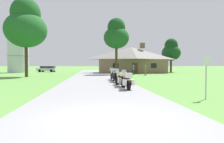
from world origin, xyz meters
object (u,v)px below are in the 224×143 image
object	(u,v)px
bystander_olive_shirt_beside_signpost	(145,70)
tree_left_near	(26,25)
motorcycle_white_farthest_in_row	(113,75)
bystander_blue_shirt_near_lodge	(133,69)
tree_by_lodge_front	(116,35)
motorcycle_orange_nearest_to_camera	(127,81)
tree_right_of_lodge	(171,51)
motorcycle_green_third_in_row	(120,77)
motorcycle_orange_fourth_in_row	(115,76)
parked_silver_suv_far_left	(47,69)
metal_signpost_roadside	(206,72)
motorcycle_yellow_second_in_row	(121,79)
metal_silo_distant	(18,54)

from	to	relation	value
bystander_olive_shirt_beside_signpost	tree_left_near	distance (m)	19.02
motorcycle_white_farthest_in_row	tree_left_near	size ratio (longest dim) A/B	0.19
bystander_blue_shirt_near_lodge	tree_by_lodge_front	distance (m)	6.70
motorcycle_orange_nearest_to_camera	tree_right_of_lodge	size ratio (longest dim) A/B	0.27
motorcycle_green_third_in_row	motorcycle_white_farthest_in_row	distance (m)	4.17
bystander_blue_shirt_near_lodge	motorcycle_orange_fourth_in_row	bearing A→B (deg)	14.28
tree_right_of_lodge	tree_by_lodge_front	xyz separation A→B (m)	(-13.90, -9.59, 1.98)
motorcycle_white_farthest_in_row	bystander_olive_shirt_beside_signpost	xyz separation A→B (m)	(6.32, 9.94, 0.34)
bystander_blue_shirt_near_lodge	tree_left_near	world-z (taller)	tree_left_near
bystander_blue_shirt_near_lodge	parked_silver_suv_far_left	world-z (taller)	bystander_blue_shirt_near_lodge
motorcycle_orange_nearest_to_camera	motorcycle_green_third_in_row	size ratio (longest dim) A/B	1.01
metal_signpost_roadside	tree_by_lodge_front	world-z (taller)	tree_by_lodge_front
tree_left_near	tree_right_of_lodge	distance (m)	31.29
motorcycle_yellow_second_in_row	bystander_blue_shirt_near_lodge	bearing A→B (deg)	65.34
motorcycle_green_third_in_row	metal_silo_distant	size ratio (longest dim) A/B	0.25
motorcycle_orange_nearest_to_camera	bystander_blue_shirt_near_lodge	bearing A→B (deg)	74.08
motorcycle_orange_fourth_in_row	bystander_blue_shirt_near_lodge	bearing A→B (deg)	68.47
motorcycle_yellow_second_in_row	motorcycle_green_third_in_row	bearing A→B (deg)	73.38
bystander_olive_shirt_beside_signpost	motorcycle_green_third_in_row	bearing A→B (deg)	-110.24
motorcycle_white_farthest_in_row	metal_signpost_roadside	bearing A→B (deg)	-81.97
motorcycle_yellow_second_in_row	metal_silo_distant	distance (m)	35.79
bystander_blue_shirt_near_lodge	tree_left_near	bearing A→B (deg)	-41.81
motorcycle_yellow_second_in_row	tree_by_lodge_front	world-z (taller)	tree_by_lodge_front
motorcycle_yellow_second_in_row	bystander_olive_shirt_beside_signpost	bearing A→B (deg)	58.65
motorcycle_orange_nearest_to_camera	metal_signpost_roadside	distance (m)	5.14
motorcycle_orange_fourth_in_row	metal_silo_distant	distance (m)	32.39
motorcycle_white_farthest_in_row	tree_by_lodge_front	distance (m)	14.63
motorcycle_orange_nearest_to_camera	motorcycle_orange_fourth_in_row	world-z (taller)	same
motorcycle_yellow_second_in_row	bystander_olive_shirt_beside_signpost	world-z (taller)	bystander_olive_shirt_beside_signpost
motorcycle_green_third_in_row	metal_silo_distant	xyz separation A→B (m)	(-18.60, 28.42, 3.60)
motorcycle_orange_fourth_in_row	motorcycle_white_farthest_in_row	world-z (taller)	same
motorcycle_white_farthest_in_row	tree_by_lodge_front	world-z (taller)	tree_by_lodge_front
tree_left_near	tree_right_of_lodge	world-z (taller)	tree_left_near
motorcycle_green_third_in_row	motorcycle_orange_fourth_in_row	bearing A→B (deg)	84.96
motorcycle_orange_fourth_in_row	tree_left_near	bearing A→B (deg)	136.74
motorcycle_orange_fourth_in_row	parked_silver_suv_far_left	bearing A→B (deg)	110.78
motorcycle_orange_fourth_in_row	tree_right_of_lodge	distance (m)	29.78
metal_signpost_roadside	motorcycle_white_farthest_in_row	bearing A→B (deg)	104.97
motorcycle_green_third_in_row	tree_right_of_lodge	bearing A→B (deg)	48.98
motorcycle_yellow_second_in_row	bystander_blue_shirt_near_lodge	xyz separation A→B (m)	(4.86, 18.27, 0.32)
metal_signpost_roadside	motorcycle_yellow_second_in_row	bearing A→B (deg)	119.55
motorcycle_yellow_second_in_row	motorcycle_orange_fourth_in_row	size ratio (longest dim) A/B	0.99
parked_silver_suv_far_left	tree_right_of_lodge	bearing A→B (deg)	-88.16
motorcycle_orange_fourth_in_row	tree_left_near	distance (m)	16.44
motorcycle_white_farthest_in_row	tree_left_near	bearing A→B (deg)	139.55
motorcycle_yellow_second_in_row	parked_silver_suv_far_left	xyz separation A→B (m)	(-12.85, 33.67, 0.17)
bystander_olive_shirt_beside_signpost	tree_by_lodge_front	size ratio (longest dim) A/B	0.17
motorcycle_green_third_in_row	tree_right_of_lodge	size ratio (longest dim) A/B	0.27
motorcycle_orange_fourth_in_row	tree_by_lodge_front	size ratio (longest dim) A/B	0.21
parked_silver_suv_far_left	bystander_blue_shirt_near_lodge	bearing A→B (deg)	-119.79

